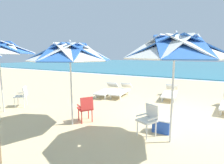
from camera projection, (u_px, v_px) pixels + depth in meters
name	position (u px, v px, depth m)	size (l,w,h in m)	color
ground_plane	(186.00, 116.00, 6.59)	(80.00, 80.00, 0.00)	beige
sea	(208.00, 66.00, 30.90)	(80.00, 36.00, 0.10)	teal
surf_foam	(202.00, 81.00, 15.11)	(80.00, 0.70, 0.01)	white
beach_umbrella_0	(175.00, 48.00, 4.29)	(2.57, 2.57, 2.78)	silver
plastic_chair_0	(149.00, 118.00, 4.97)	(0.59, 0.61, 0.87)	white
beach_umbrella_1	(70.00, 53.00, 5.46)	(2.52, 2.52, 2.65)	silver
plastic_chair_1	(86.00, 107.00, 5.95)	(0.63, 0.62, 0.87)	red
plastic_chair_3	(22.00, 95.00, 7.72)	(0.63, 0.62, 0.87)	white
sun_lounger_1	(170.00, 93.00, 9.18)	(0.82, 2.19, 0.62)	white
sun_lounger_2	(121.00, 91.00, 9.71)	(0.85, 2.20, 0.62)	white
sun_lounger_3	(107.00, 90.00, 9.82)	(0.92, 2.21, 0.62)	white
cooler_box	(162.00, 125.00, 5.23)	(0.50, 0.34, 0.40)	blue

